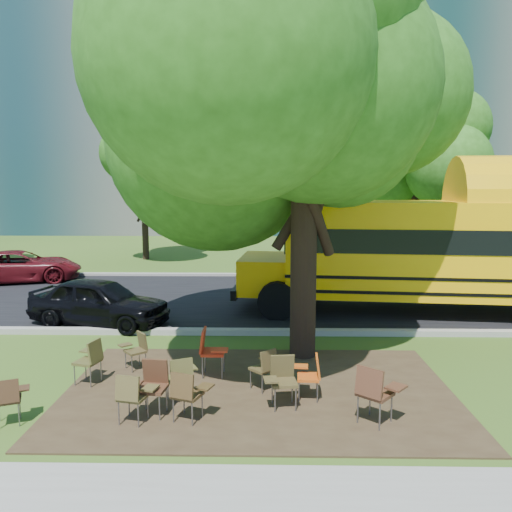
{
  "coord_description": "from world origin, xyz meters",
  "views": [
    {
      "loc": [
        1.12,
        -9.17,
        3.71
      ],
      "look_at": [
        0.86,
        4.46,
        1.8
      ],
      "focal_mm": 35.0,
      "sensor_mm": 36.0,
      "label": 1
    }
  ],
  "objects_px": {
    "chair_2": "(181,375)",
    "chair_6": "(311,372)",
    "chair_4": "(187,391)",
    "chair_5": "(282,376)",
    "chair_8": "(90,357)",
    "main_tree": "(306,108)",
    "chair_0": "(9,396)",
    "chair_9": "(137,347)",
    "chair_3": "(151,382)",
    "chair_11": "(265,365)",
    "chair_1": "(133,393)",
    "bg_car_red": "(20,266)",
    "chair_10": "(210,348)",
    "school_bus": "(493,250)",
    "chair_7": "(375,389)",
    "black_car": "(99,302)"
  },
  "relations": [
    {
      "from": "chair_2",
      "to": "chair_6",
      "type": "xyz_separation_m",
      "value": [
        2.23,
        0.21,
        -0.02
      ]
    },
    {
      "from": "chair_4",
      "to": "chair_5",
      "type": "bearing_deg",
      "value": 42.0
    },
    {
      "from": "chair_5",
      "to": "chair_8",
      "type": "distance_m",
      "value": 3.68
    },
    {
      "from": "chair_2",
      "to": "chair_6",
      "type": "relative_size",
      "value": 1.03
    },
    {
      "from": "main_tree",
      "to": "chair_0",
      "type": "distance_m",
      "value": 7.55
    },
    {
      "from": "chair_4",
      "to": "chair_8",
      "type": "height_order",
      "value": "chair_8"
    },
    {
      "from": "chair_5",
      "to": "chair_9",
      "type": "relative_size",
      "value": 1.15
    },
    {
      "from": "chair_5",
      "to": "chair_8",
      "type": "relative_size",
      "value": 1.01
    },
    {
      "from": "main_tree",
      "to": "chair_5",
      "type": "distance_m",
      "value": 5.43
    },
    {
      "from": "chair_2",
      "to": "chair_8",
      "type": "relative_size",
      "value": 0.96
    },
    {
      "from": "chair_3",
      "to": "chair_9",
      "type": "xyz_separation_m",
      "value": [
        -0.76,
        2.04,
        -0.09
      ]
    },
    {
      "from": "chair_11",
      "to": "chair_1",
      "type": "bearing_deg",
      "value": 169.94
    },
    {
      "from": "chair_3",
      "to": "chair_4",
      "type": "bearing_deg",
      "value": 163.35
    },
    {
      "from": "chair_1",
      "to": "chair_6",
      "type": "relative_size",
      "value": 1.04
    },
    {
      "from": "chair_11",
      "to": "bg_car_red",
      "type": "height_order",
      "value": "bg_car_red"
    },
    {
      "from": "bg_car_red",
      "to": "chair_1",
      "type": "bearing_deg",
      "value": -165.81
    },
    {
      "from": "chair_3",
      "to": "chair_8",
      "type": "bearing_deg",
      "value": -34.41
    },
    {
      "from": "chair_1",
      "to": "chair_10",
      "type": "xyz_separation_m",
      "value": [
        0.98,
        1.99,
        0.08
      ]
    },
    {
      "from": "chair_1",
      "to": "bg_car_red",
      "type": "relative_size",
      "value": 0.19
    },
    {
      "from": "chair_0",
      "to": "school_bus",
      "type": "bearing_deg",
      "value": 10.2
    },
    {
      "from": "chair_2",
      "to": "chair_1",
      "type": "bearing_deg",
      "value": -154.17
    },
    {
      "from": "main_tree",
      "to": "chair_11",
      "type": "distance_m",
      "value": 5.23
    },
    {
      "from": "chair_7",
      "to": "bg_car_red",
      "type": "xyz_separation_m",
      "value": [
        -11.23,
        11.56,
        0.02
      ]
    },
    {
      "from": "chair_0",
      "to": "chair_11",
      "type": "bearing_deg",
      "value": -4.25
    },
    {
      "from": "chair_2",
      "to": "chair_0",
      "type": "bearing_deg",
      "value": 172.56
    },
    {
      "from": "school_bus",
      "to": "chair_4",
      "type": "bearing_deg",
      "value": -132.8
    },
    {
      "from": "chair_0",
      "to": "chair_10",
      "type": "distance_m",
      "value": 3.55
    },
    {
      "from": "chair_0",
      "to": "chair_3",
      "type": "bearing_deg",
      "value": -13.23
    },
    {
      "from": "chair_1",
      "to": "bg_car_red",
      "type": "xyz_separation_m",
      "value": [
        -7.47,
        11.6,
        0.1
      ]
    },
    {
      "from": "chair_4",
      "to": "chair_11",
      "type": "bearing_deg",
      "value": 66.64
    },
    {
      "from": "black_car",
      "to": "chair_8",
      "type": "bearing_deg",
      "value": -148.9
    },
    {
      "from": "chair_10",
      "to": "bg_car_red",
      "type": "bearing_deg",
      "value": -138.33
    },
    {
      "from": "chair_7",
      "to": "chair_0",
      "type": "bearing_deg",
      "value": -138.4
    },
    {
      "from": "chair_9",
      "to": "black_car",
      "type": "distance_m",
      "value": 3.75
    },
    {
      "from": "chair_4",
      "to": "chair_0",
      "type": "bearing_deg",
      "value": -157.13
    },
    {
      "from": "school_bus",
      "to": "chair_11",
      "type": "xyz_separation_m",
      "value": [
        -6.53,
        -5.61,
        -1.4
      ]
    },
    {
      "from": "chair_9",
      "to": "black_car",
      "type": "relative_size",
      "value": 0.2
    },
    {
      "from": "chair_1",
      "to": "chair_7",
      "type": "xyz_separation_m",
      "value": [
        3.76,
        0.03,
        0.08
      ]
    },
    {
      "from": "chair_5",
      "to": "chair_7",
      "type": "distance_m",
      "value": 1.56
    },
    {
      "from": "chair_8",
      "to": "bg_car_red",
      "type": "relative_size",
      "value": 0.19
    },
    {
      "from": "bg_car_red",
      "to": "chair_2",
      "type": "bearing_deg",
      "value": -161.79
    },
    {
      "from": "chair_8",
      "to": "chair_10",
      "type": "relative_size",
      "value": 0.9
    },
    {
      "from": "school_bus",
      "to": "bg_car_red",
      "type": "bearing_deg",
      "value": 169.47
    },
    {
      "from": "chair_0",
      "to": "chair_2",
      "type": "distance_m",
      "value": 2.68
    },
    {
      "from": "chair_11",
      "to": "chair_5",
      "type": "bearing_deg",
      "value": -111.19
    },
    {
      "from": "chair_5",
      "to": "bg_car_red",
      "type": "xyz_separation_m",
      "value": [
        -9.81,
        10.93,
        0.08
      ]
    },
    {
      "from": "chair_10",
      "to": "black_car",
      "type": "xyz_separation_m",
      "value": [
        -3.38,
        3.64,
        0.05
      ]
    },
    {
      "from": "chair_8",
      "to": "chair_9",
      "type": "xyz_separation_m",
      "value": [
        0.67,
        0.79,
        -0.06
      ]
    },
    {
      "from": "main_tree",
      "to": "chair_1",
      "type": "distance_m",
      "value": 6.45
    },
    {
      "from": "school_bus",
      "to": "chair_10",
      "type": "height_order",
      "value": "school_bus"
    }
  ]
}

